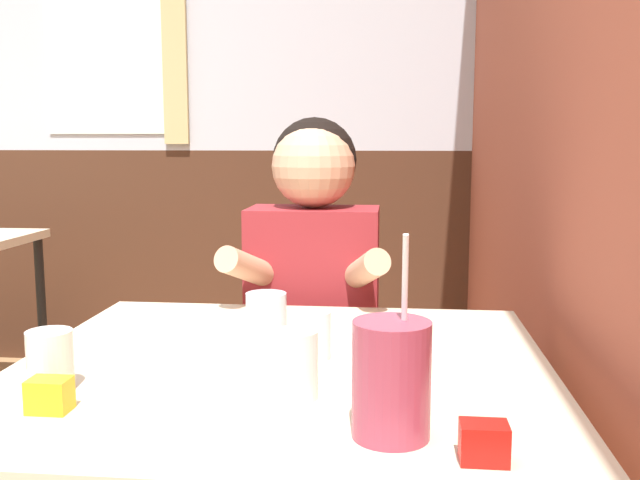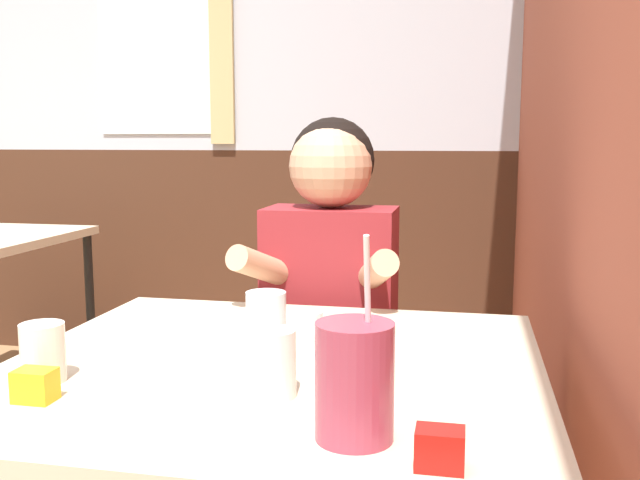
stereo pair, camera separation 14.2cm
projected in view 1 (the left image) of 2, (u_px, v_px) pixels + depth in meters
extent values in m
cube|color=#9E4C38|center=(536.00, 70.00, 2.03)|extent=(0.06, 4.71, 2.70)
cube|color=#472819|center=(178.00, 258.00, 3.66)|extent=(5.94, 0.06, 1.10)
cube|color=white|center=(104.00, 58.00, 3.51)|extent=(0.60, 0.01, 0.74)
cube|color=tan|center=(175.00, 57.00, 3.46)|extent=(0.12, 0.02, 0.84)
cube|color=beige|center=(282.00, 374.00, 1.28)|extent=(0.96, 0.90, 0.04)
cylinder|color=black|center=(135.00, 461.00, 1.78)|extent=(0.04, 0.04, 0.72)
cylinder|color=black|center=(493.00, 478.00, 1.69)|extent=(0.04, 0.04, 0.72)
cylinder|color=black|center=(42.00, 316.00, 3.22)|extent=(0.04, 0.04, 0.72)
cube|color=maroon|center=(314.00, 475.00, 1.96)|extent=(0.31, 0.20, 0.48)
cube|color=maroon|center=(314.00, 301.00, 1.89)|extent=(0.34, 0.20, 0.50)
sphere|color=black|center=(315.00, 160.00, 1.86)|extent=(0.22, 0.22, 0.22)
sphere|color=tan|center=(313.00, 166.00, 1.84)|extent=(0.22, 0.22, 0.22)
cylinder|color=tan|center=(252.00, 269.00, 1.75)|extent=(0.14, 0.27, 0.15)
cylinder|color=tan|center=(363.00, 271.00, 1.72)|extent=(0.14, 0.27, 0.15)
cylinder|color=#99384C|center=(391.00, 380.00, 0.95)|extent=(0.11, 0.11, 0.16)
cylinder|color=white|center=(405.00, 285.00, 0.93)|extent=(0.01, 0.04, 0.14)
cylinder|color=silver|center=(312.00, 335.00, 1.30)|extent=(0.07, 0.07, 0.09)
cylinder|color=silver|center=(296.00, 364.00, 1.10)|extent=(0.07, 0.07, 0.11)
cylinder|color=silver|center=(50.00, 361.00, 1.13)|extent=(0.07, 0.07, 0.10)
cylinder|color=silver|center=(266.00, 317.00, 1.42)|extent=(0.08, 0.08, 0.10)
cube|color=#B7140F|center=(484.00, 443.00, 0.88)|extent=(0.06, 0.04, 0.05)
cube|color=yellow|center=(50.00, 395.00, 1.05)|extent=(0.06, 0.04, 0.05)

